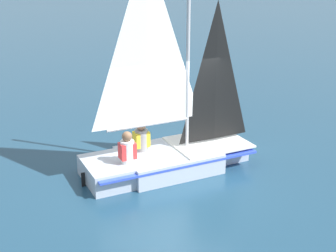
% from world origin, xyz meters
% --- Properties ---
extents(ground_plane, '(260.00, 260.00, 0.00)m').
position_xyz_m(ground_plane, '(0.00, 0.00, 0.00)').
color(ground_plane, navy).
extents(sailboat_main, '(2.51, 4.11, 5.03)m').
position_xyz_m(sailboat_main, '(-0.01, -0.02, 0.67)').
color(sailboat_main, '#B2BCCC').
rests_on(sailboat_main, ground_plane).
extents(sailor_helm, '(0.37, 0.39, 1.16)m').
position_xyz_m(sailor_helm, '(-0.42, -0.44, 0.62)').
color(sailor_helm, black).
rests_on(sailor_helm, ground_plane).
extents(sailor_crew, '(0.37, 0.39, 1.16)m').
position_xyz_m(sailor_crew, '(-0.08, -1.08, 0.62)').
color(sailor_crew, black).
rests_on(sailor_crew, ground_plane).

